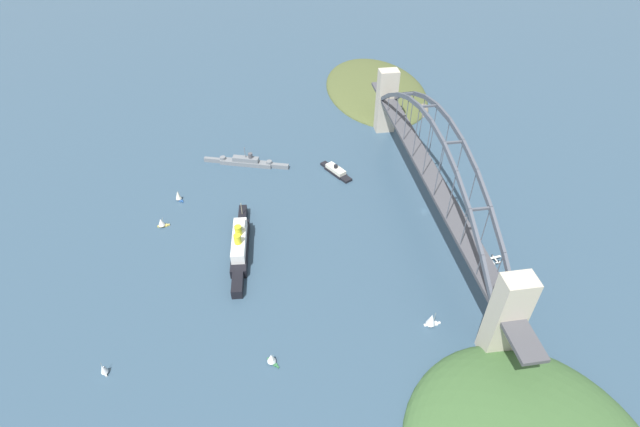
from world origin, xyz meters
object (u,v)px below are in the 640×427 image
at_px(naval_cruiser, 247,162).
at_px(seaplane_taxiing_near_bridge, 495,259).
at_px(small_boat_2, 103,369).
at_px(harbor_arch_bridge, 431,176).
at_px(small_boat_3, 161,222).
at_px(small_boat_0, 271,358).
at_px(ocean_liner, 240,245).
at_px(small_boat_1, 431,320).
at_px(small_boat_4, 178,196).
at_px(harbor_ferry_steamer, 336,171).

height_order(naval_cruiser, seaplane_taxiing_near_bridge, naval_cruiser).
bearing_deg(naval_cruiser, small_boat_2, 156.37).
relative_size(harbor_arch_bridge, seaplane_taxiing_near_bridge, 32.46).
bearing_deg(small_boat_3, small_boat_0, -150.38).
relative_size(harbor_arch_bridge, small_boat_0, 37.74).
bearing_deg(ocean_liner, seaplane_taxiing_near_bridge, -101.77).
distance_m(ocean_liner, small_boat_1, 134.68).
distance_m(small_boat_1, small_boat_4, 211.44).
bearing_deg(small_boat_1, harbor_arch_bridge, -16.15).
xyz_separation_m(harbor_ferry_steamer, small_boat_0, (-172.00, 66.32, 1.50)).
xyz_separation_m(small_boat_1, small_boat_4, (143.32, 155.46, -0.41)).
height_order(naval_cruiser, small_boat_4, naval_cruiser).
bearing_deg(small_boat_2, small_boat_1, -88.63).
xyz_separation_m(harbor_arch_bridge, seaplane_taxiing_near_bridge, (-57.77, -30.19, -31.46)).
height_order(ocean_liner, harbor_ferry_steamer, ocean_liner).
height_order(small_boat_2, small_boat_4, small_boat_4).
height_order(harbor_arch_bridge, small_boat_3, harbor_arch_bridge).
height_order(small_boat_1, small_boat_2, small_boat_1).
xyz_separation_m(seaplane_taxiing_near_bridge, small_boat_3, (69.96, 224.88, 2.00)).
bearing_deg(small_boat_1, naval_cruiser, 28.86).
relative_size(harbor_arch_bridge, naval_cruiser, 4.27).
bearing_deg(small_boat_3, harbor_arch_bridge, -93.58).
xyz_separation_m(harbor_ferry_steamer, small_boat_3, (-47.39, 137.16, 1.47)).
relative_size(small_boat_0, small_boat_4, 0.84).
relative_size(harbor_arch_bridge, small_boat_4, 31.78).
distance_m(harbor_ferry_steamer, small_boat_1, 163.33).
height_order(seaplane_taxiing_near_bridge, small_boat_1, small_boat_1).
bearing_deg(harbor_ferry_steamer, naval_cruiser, 72.39).
relative_size(small_boat_0, small_boat_1, 0.77).
xyz_separation_m(naval_cruiser, small_boat_4, (-40.80, 53.98, 1.35)).
relative_size(ocean_liner, harbor_ferry_steamer, 2.59).
height_order(harbor_ferry_steamer, small_boat_2, small_boat_2).
distance_m(seaplane_taxiing_near_bridge, small_boat_1, 73.80).
bearing_deg(small_boat_2, ocean_liner, -41.94).
xyz_separation_m(naval_cruiser, harbor_ferry_steamer, (-23.26, -73.29, -0.77)).
relative_size(harbor_arch_bridge, harbor_ferry_steamer, 9.30).
bearing_deg(harbor_ferry_steamer, harbor_arch_bridge, -136.00).
height_order(small_boat_0, small_boat_1, small_boat_1).
distance_m(ocean_liner, small_boat_0, 91.08).
height_order(small_boat_3, small_boat_4, small_boat_4).
xyz_separation_m(harbor_arch_bridge, harbor_ferry_steamer, (59.57, 57.53, -30.93)).
bearing_deg(small_boat_0, harbor_ferry_steamer, -21.09).
relative_size(small_boat_0, small_boat_2, 0.96).
xyz_separation_m(harbor_arch_bridge, small_boat_1, (-101.28, 29.34, -28.41)).
bearing_deg(small_boat_0, small_boat_1, -83.27).
distance_m(seaplane_taxiing_near_bridge, small_boat_3, 235.52).
distance_m(harbor_arch_bridge, small_boat_4, 191.70).
bearing_deg(small_boat_4, small_boat_0, -158.47).
bearing_deg(small_boat_4, ocean_liner, -144.46).
bearing_deg(ocean_liner, harbor_arch_bridge, -80.74).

